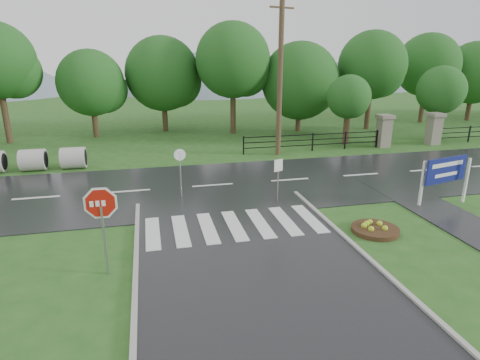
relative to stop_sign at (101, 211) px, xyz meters
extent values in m
plane|color=#26561C|center=(4.34, -2.55, -1.97)|extent=(120.00, 120.00, 0.00)
cube|color=black|center=(4.34, 7.45, -1.97)|extent=(90.00, 8.00, 0.04)
cube|color=#2A2A2D|center=(12.84, 1.45, -1.97)|extent=(2.20, 11.00, 0.04)
cube|color=silver|center=(1.34, 2.45, -1.91)|extent=(0.50, 2.80, 0.02)
cube|color=silver|center=(2.34, 2.45, -1.91)|extent=(0.50, 2.80, 0.02)
cube|color=silver|center=(3.34, 2.45, -1.91)|extent=(0.50, 2.80, 0.02)
cube|color=silver|center=(4.34, 2.45, -1.91)|extent=(0.50, 2.80, 0.02)
cube|color=silver|center=(5.34, 2.45, -1.91)|extent=(0.50, 2.80, 0.02)
cube|color=silver|center=(6.34, 2.45, -1.91)|extent=(0.50, 2.80, 0.02)
cube|color=silver|center=(7.34, 2.45, -1.91)|extent=(0.50, 2.80, 0.02)
cube|color=gray|center=(17.34, 13.45, -0.97)|extent=(0.80, 0.80, 2.00)
cube|color=#6B6659|center=(17.34, 13.45, 0.15)|extent=(1.00, 1.00, 0.24)
cube|color=gray|center=(21.34, 13.45, -0.97)|extent=(0.80, 0.80, 2.00)
cube|color=#6B6659|center=(21.34, 13.45, 0.15)|extent=(1.00, 1.00, 0.24)
cube|color=black|center=(12.09, 13.45, -1.57)|extent=(9.50, 0.05, 0.05)
cube|color=black|center=(12.09, 13.45, -1.22)|extent=(9.50, 0.05, 0.05)
cube|color=black|center=(12.09, 13.45, -0.87)|extent=(9.50, 0.05, 0.05)
cube|color=black|center=(7.34, 13.45, -1.37)|extent=(0.08, 0.08, 1.20)
cube|color=black|center=(16.84, 13.45, -1.37)|extent=(0.08, 0.08, 1.20)
cube|color=black|center=(21.84, 13.45, -1.37)|extent=(0.08, 0.08, 1.20)
sphere|color=slate|center=(-23.66, 62.45, -16.37)|extent=(40.00, 40.00, 40.00)
sphere|color=slate|center=(12.34, 62.45, -19.25)|extent=(48.00, 48.00, 48.00)
sphere|color=slate|center=(40.34, 62.45, -14.93)|extent=(36.00, 36.00, 36.00)
cylinder|color=#9E9B93|center=(-4.88, 12.45, -1.37)|extent=(1.30, 1.20, 1.20)
cylinder|color=#9E9B93|center=(-2.78, 12.45, -1.37)|extent=(1.30, 1.20, 1.20)
cube|color=#939399|center=(0.00, 0.00, -0.92)|extent=(0.06, 0.06, 2.11)
cylinder|color=white|center=(0.00, 0.01, 0.24)|extent=(1.27, 0.06, 1.27)
cylinder|color=#A9150B|center=(0.00, 0.00, 0.24)|extent=(1.10, 0.06, 1.10)
cube|color=silver|center=(12.46, 2.77, -0.98)|extent=(0.12, 0.12, 1.98)
cube|color=silver|center=(14.64, 2.77, -0.98)|extent=(0.12, 0.12, 1.98)
cube|color=navy|center=(13.55, 2.77, -0.44)|extent=(2.32, 0.62, 1.09)
cube|color=white|center=(13.55, 2.73, -0.19)|extent=(1.83, 0.46, 0.18)
cube|color=white|center=(13.55, 2.73, -0.64)|extent=(1.35, 0.34, 0.15)
cylinder|color=#332111|center=(9.23, 0.85, -1.89)|extent=(1.70, 1.70, 0.17)
cube|color=#939399|center=(6.72, 4.56, -1.06)|extent=(0.04, 0.04, 1.83)
cube|color=white|center=(6.72, 4.54, -0.29)|extent=(0.42, 0.15, 0.53)
cylinder|color=#939399|center=(2.71, 6.18, -0.93)|extent=(0.06, 0.06, 2.09)
cylinder|color=white|center=(2.71, 6.16, 0.01)|extent=(0.52, 0.09, 0.52)
cylinder|color=#473523|center=(9.51, 12.95, 2.79)|extent=(0.32, 0.32, 9.53)
cube|color=brown|center=(9.51, 12.95, 6.81)|extent=(1.65, 0.61, 0.11)
cylinder|color=#3D2B1C|center=(15.28, 14.95, -0.57)|extent=(0.40, 0.40, 2.80)
sphere|color=#184E18|center=(15.28, 14.95, 1.38)|extent=(3.04, 3.04, 3.04)
cylinder|color=#3D2B1C|center=(22.68, 14.95, -0.44)|extent=(0.40, 0.40, 3.07)
sphere|color=#184E18|center=(22.68, 14.95, 1.71)|extent=(3.50, 3.50, 3.50)
camera|label=1|loc=(1.42, -11.04, 4.19)|focal=30.00mm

